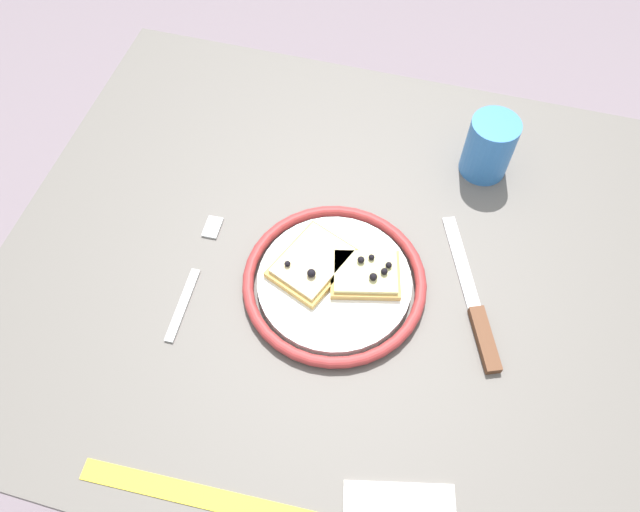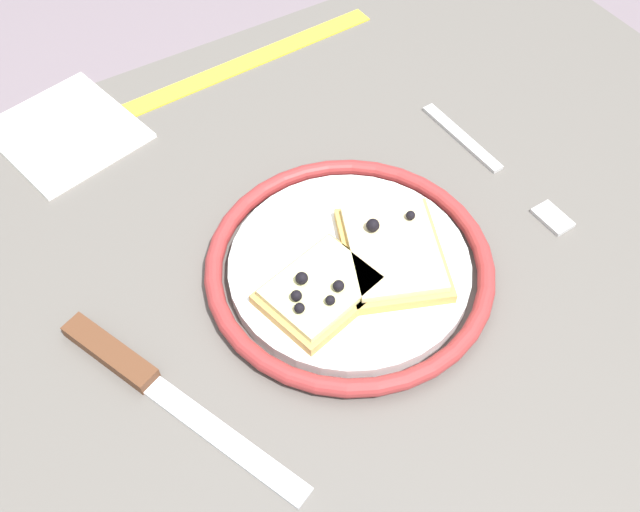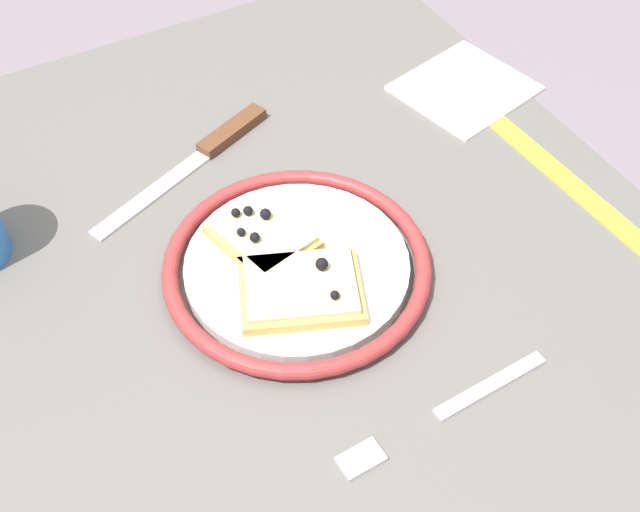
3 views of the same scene
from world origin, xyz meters
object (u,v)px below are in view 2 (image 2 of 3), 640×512
object	(u,v)px
pizza_slice_far	(320,290)
measuring_tape	(247,62)
dining_table	(382,355)
plate	(349,267)
fork	(494,166)
pizza_slice_near	(393,252)
knife	(140,375)
napkin	(66,132)

from	to	relation	value
pizza_slice_far	measuring_tape	xyz separation A→B (m)	(-0.10, -0.32, -0.02)
dining_table	plate	size ratio (longest dim) A/B	3.64
plate	fork	distance (m)	0.19
pizza_slice_near	knife	world-z (taller)	pizza_slice_near
dining_table	fork	distance (m)	0.21
fork	dining_table	bearing A→B (deg)	22.29
plate	pizza_slice_far	bearing A→B (deg)	22.17
plate	napkin	xyz separation A→B (m)	(0.15, -0.30, -0.01)
plate	pizza_slice_near	world-z (taller)	pizza_slice_near
pizza_slice_near	measuring_tape	size ratio (longest dim) A/B	0.41
plate	measuring_tape	size ratio (longest dim) A/B	0.78
fork	napkin	world-z (taller)	same
dining_table	napkin	xyz separation A→B (m)	(0.17, -0.33, 0.11)
fork	knife	bearing A→B (deg)	5.23
dining_table	plate	xyz separation A→B (m)	(0.02, -0.04, 0.12)
pizza_slice_far	knife	world-z (taller)	pizza_slice_far
dining_table	fork	world-z (taller)	fork
measuring_tape	dining_table	bearing A→B (deg)	80.38
fork	napkin	xyz separation A→B (m)	(0.34, -0.26, -0.00)
dining_table	measuring_tape	distance (m)	0.36
measuring_tape	plate	bearing A→B (deg)	76.06
pizza_slice_near	dining_table	bearing A→B (deg)	54.45
dining_table	pizza_slice_far	world-z (taller)	pizza_slice_far
plate	fork	bearing A→B (deg)	-169.68
dining_table	measuring_tape	xyz separation A→B (m)	(-0.04, -0.34, 0.11)
plate	knife	bearing A→B (deg)	0.19
plate	napkin	bearing A→B (deg)	-63.18
measuring_tape	napkin	distance (m)	0.21
pizza_slice_near	fork	world-z (taller)	pizza_slice_near
dining_table	pizza_slice_far	size ratio (longest dim) A/B	8.45
pizza_slice_near	napkin	size ratio (longest dim) A/B	0.96
pizza_slice_far	fork	xyz separation A→B (m)	(-0.23, -0.05, -0.02)
knife	measuring_tape	size ratio (longest dim) A/B	0.72
pizza_slice_far	knife	xyz separation A→B (m)	(0.16, -0.02, -0.02)
knife	plate	bearing A→B (deg)	-179.81
pizza_slice_far	fork	world-z (taller)	pizza_slice_far
knife	pizza_slice_far	bearing A→B (deg)	174.41
dining_table	pizza_slice_near	bearing A→B (deg)	-125.55
dining_table	measuring_tape	bearing A→B (deg)	-96.89
napkin	fork	bearing A→B (deg)	142.31
dining_table	plate	world-z (taller)	plate
knife	measuring_tape	world-z (taller)	knife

